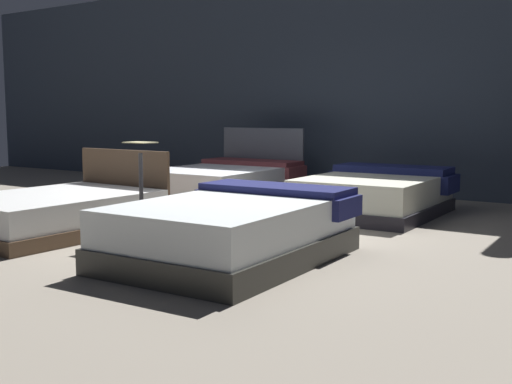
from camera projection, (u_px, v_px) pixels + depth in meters
ground_plane at (223, 224)px, 7.14m from camera, size 18.00×18.00×0.02m
showroom_back_wall at (359, 80)px, 9.80m from camera, size 18.00×0.06×3.50m
bed_0 at (56, 212)px, 6.63m from camera, size 1.55×2.07×0.82m
bed_1 at (232, 230)px, 5.31m from camera, size 1.55×2.11×0.57m
bed_2 at (226, 182)px, 9.12m from camera, size 1.63×2.19×1.01m
bed_3 at (374, 194)px, 7.76m from camera, size 1.61×1.99×0.56m
price_sign at (141, 205)px, 6.03m from camera, size 0.28×0.24×0.97m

